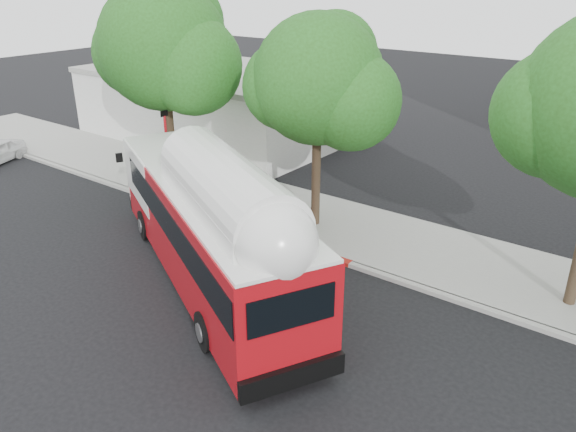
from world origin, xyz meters
name	(u,v)px	position (x,y,z in m)	size (l,w,h in m)	color
ground	(238,294)	(0.00, 0.00, 0.00)	(120.00, 120.00, 0.00)	black
sidewalk	(341,226)	(0.00, 6.50, 0.07)	(60.00, 5.00, 0.15)	gray
curb_strip	(306,249)	(0.00, 3.90, 0.07)	(60.00, 0.30, 0.15)	gray
red_curb_segment	(246,229)	(-3.00, 3.90, 0.08)	(10.00, 0.32, 0.16)	maroon
street_tree_left	(172,52)	(-8.53, 5.56, 6.60)	(6.67, 5.80, 9.74)	#2D2116
street_tree_mid	(328,86)	(-0.59, 6.06, 5.91)	(5.75, 5.00, 8.62)	#2D2116
low_commercial_bldg	(218,103)	(-14.00, 14.00, 2.15)	(16.20, 10.20, 4.25)	silver
transit_bus	(209,230)	(-1.31, 0.08, 1.94)	(13.57, 8.70, 4.16)	#A20B12
signal_pole	(168,155)	(-8.11, 4.43, 2.17)	(0.12, 0.40, 4.22)	red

